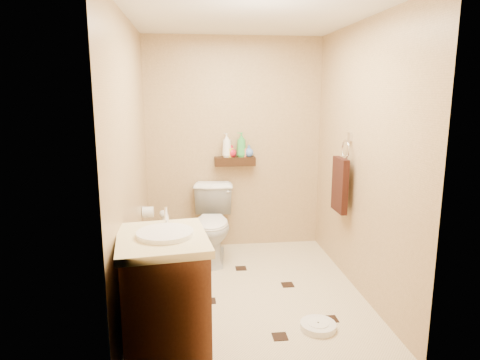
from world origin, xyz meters
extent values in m
plane|color=beige|center=(0.00, 0.00, 0.00)|extent=(2.50, 2.50, 0.00)
cube|color=tan|center=(0.00, 1.25, 1.20)|extent=(2.00, 0.04, 2.40)
cube|color=tan|center=(0.00, -1.25, 1.20)|extent=(2.00, 0.04, 2.40)
cube|color=tan|center=(-1.00, 0.00, 1.20)|extent=(0.04, 2.50, 2.40)
cube|color=tan|center=(1.00, 0.00, 1.20)|extent=(0.04, 2.50, 2.40)
cube|color=silver|center=(0.00, 0.00, 2.40)|extent=(2.00, 2.50, 0.02)
cube|color=#321D0D|center=(0.00, 1.17, 1.02)|extent=(0.46, 0.14, 0.10)
cube|color=black|center=(-0.37, -0.15, 0.00)|extent=(0.11, 0.11, 0.01)
cube|color=black|center=(0.38, 0.09, 0.00)|extent=(0.11, 0.11, 0.01)
cube|color=black|center=(0.13, -0.77, 0.00)|extent=(0.11, 0.11, 0.01)
cube|color=black|center=(-0.49, 0.57, 0.00)|extent=(0.11, 0.11, 0.01)
cube|color=black|center=(0.59, -0.57, 0.00)|extent=(0.11, 0.11, 0.01)
cube|color=black|center=(-0.01, 0.52, 0.00)|extent=(0.11, 0.11, 0.01)
imported|color=white|center=(-0.28, 0.83, 0.39)|extent=(0.51, 0.81, 0.79)
cube|color=brown|center=(-0.70, -0.87, 0.40)|extent=(0.62, 0.73, 0.81)
cube|color=beige|center=(-0.70, -0.87, 0.84)|extent=(0.66, 0.77, 0.05)
cylinder|color=white|center=(-0.68, -0.87, 0.87)|extent=(0.37, 0.37, 0.05)
cylinder|color=silver|center=(-0.68, -0.64, 0.93)|extent=(0.03, 0.03, 0.12)
cylinder|color=white|center=(0.44, -0.69, 0.03)|extent=(0.30, 0.30, 0.05)
cylinder|color=white|center=(0.44, -0.69, 0.05)|extent=(0.16, 0.16, 0.01)
cylinder|color=#175C5F|center=(-0.82, 1.07, 0.06)|extent=(0.11, 0.11, 0.12)
cylinder|color=white|center=(-0.82, 1.07, 0.29)|extent=(0.02, 0.02, 0.35)
sphere|color=white|center=(-0.82, 1.07, 0.46)|extent=(0.08, 0.08, 0.08)
cube|color=silver|center=(0.98, 0.25, 1.38)|extent=(0.03, 0.06, 0.08)
torus|color=silver|center=(0.95, 0.25, 1.26)|extent=(0.02, 0.19, 0.19)
cube|color=#33150F|center=(0.91, 0.25, 0.92)|extent=(0.06, 0.30, 0.52)
cylinder|color=white|center=(-0.94, 0.65, 0.60)|extent=(0.11, 0.11, 0.11)
cylinder|color=silver|center=(-0.98, 0.65, 0.66)|extent=(0.04, 0.02, 0.02)
imported|color=white|center=(-0.09, 1.17, 1.21)|extent=(0.15, 0.15, 0.27)
imported|color=yellow|center=(-0.06, 1.17, 1.14)|extent=(0.09, 0.09, 0.15)
imported|color=red|center=(-0.04, 1.17, 1.14)|extent=(0.15, 0.15, 0.13)
imported|color=green|center=(0.07, 1.17, 1.21)|extent=(0.13, 0.13, 0.28)
imported|color=#FB8153|center=(0.10, 1.17, 1.14)|extent=(0.09, 0.09, 0.15)
imported|color=#4E77C4|center=(0.16, 1.17, 1.14)|extent=(0.13, 0.13, 0.13)
camera|label=1|loc=(-0.50, -3.59, 1.79)|focal=32.00mm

